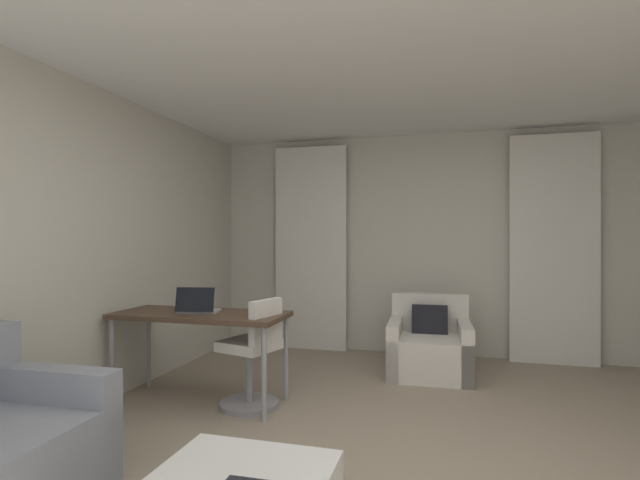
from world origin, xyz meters
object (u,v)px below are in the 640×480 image
Objects in this scene: desk_chair at (253,359)px; desk at (200,320)px; laptop at (198,307)px; armchair at (430,347)px.

desk is at bearing -179.86° from desk_chair.
laptop is at bearing -163.99° from desk.
desk is at bearing -143.17° from armchair.
armchair is 2.35m from laptop.
desk is at bearing 16.01° from laptop.
laptop is at bearing -179.24° from desk_chair.
armchair is 0.60× the size of desk.
laptop is at bearing -143.35° from armchair.
desk_chair is at bearing -134.66° from armchair.
armchair is 2.42× the size of laptop.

